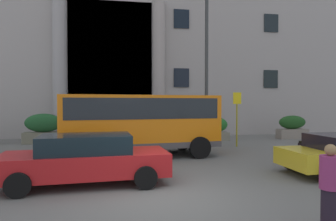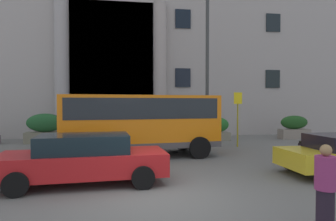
# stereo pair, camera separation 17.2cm
# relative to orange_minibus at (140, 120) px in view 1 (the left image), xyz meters

# --- Properties ---
(ground_plane) EXTENTS (80.00, 64.00, 0.12)m
(ground_plane) POSITION_rel_orange_minibus_xyz_m (0.04, -5.50, -1.63)
(ground_plane) COLOR #62625D
(office_building_facade) EXTENTS (41.56, 9.69, 18.41)m
(office_building_facade) POSITION_rel_orange_minibus_xyz_m (0.04, 11.98, 7.63)
(office_building_facade) COLOR #9D9692
(office_building_facade) RESTS_ON ground_plane
(orange_minibus) EXTENTS (6.71, 3.21, 2.61)m
(orange_minibus) POSITION_rel_orange_minibus_xyz_m (0.00, 0.00, 0.00)
(orange_minibus) COLOR orange
(orange_minibus) RESTS_ON ground_plane
(bus_stop_sign) EXTENTS (0.44, 0.08, 2.84)m
(bus_stop_sign) POSITION_rel_orange_minibus_xyz_m (5.19, 2.02, 0.18)
(bus_stop_sign) COLOR #9D941E
(bus_stop_sign) RESTS_ON ground_plane
(hedge_planter_west) EXTENTS (1.52, 0.71, 1.43)m
(hedge_planter_west) POSITION_rel_orange_minibus_xyz_m (4.98, 4.78, -0.88)
(hedge_planter_west) COLOR gray
(hedge_planter_west) RESTS_ON ground_plane
(hedge_planter_east) EXTENTS (1.91, 0.74, 1.49)m
(hedge_planter_east) POSITION_rel_orange_minibus_xyz_m (10.12, 4.83, -0.85)
(hedge_planter_east) COLOR gray
(hedge_planter_east) RESTS_ON ground_plane
(hedge_planter_far_east) EXTENTS (1.99, 0.73, 1.41)m
(hedge_planter_far_east) POSITION_rel_orange_minibus_xyz_m (0.21, 5.02, -0.89)
(hedge_planter_far_east) COLOR #675E60
(hedge_planter_far_east) RESTS_ON ground_plane
(hedge_planter_entrance_right) EXTENTS (2.14, 0.82, 1.69)m
(hedge_planter_entrance_right) POSITION_rel_orange_minibus_xyz_m (-5.14, 5.06, -0.75)
(hedge_planter_entrance_right) COLOR #6D6B57
(hedge_planter_entrance_right) RESTS_ON ground_plane
(parked_sedan_far) EXTENTS (4.65, 2.21, 1.39)m
(parked_sedan_far) POSITION_rel_orange_minibus_xyz_m (-1.81, -4.20, -0.85)
(parked_sedan_far) COLOR #B4191C
(parked_sedan_far) RESTS_ON ground_plane
(motorcycle_far_end) EXTENTS (2.06, 0.55, 0.89)m
(motorcycle_far_end) POSITION_rel_orange_minibus_xyz_m (6.37, -2.34, -1.11)
(motorcycle_far_end) COLOR black
(motorcycle_far_end) RESTS_ON ground_plane
(pedestrian_woman_dark_dress) EXTENTS (0.36, 0.36, 1.55)m
(pedestrian_woman_dark_dress) POSITION_rel_orange_minibus_xyz_m (2.76, -8.08, -0.79)
(pedestrian_woman_dark_dress) COLOR black
(pedestrian_woman_dark_dress) RESTS_ON ground_plane
(lamppost_plaza_centre) EXTENTS (0.40, 0.40, 8.44)m
(lamppost_plaza_centre) POSITION_rel_orange_minibus_xyz_m (3.69, 2.52, 3.29)
(lamppost_plaza_centre) COLOR #363939
(lamppost_plaza_centre) RESTS_ON ground_plane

